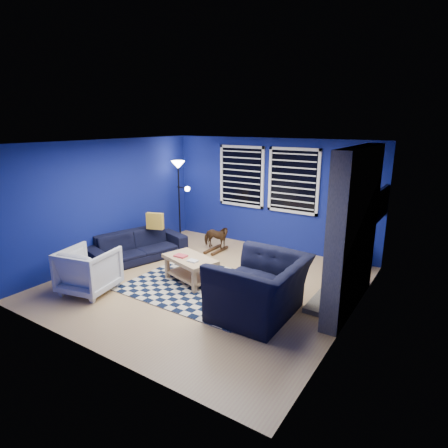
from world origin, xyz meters
name	(u,v)px	position (x,y,z in m)	size (l,w,h in m)	color
floor	(208,283)	(0.00, 0.00, 0.00)	(5.00, 5.00, 0.00)	tan
ceiling	(206,143)	(0.00, 0.00, 2.50)	(5.00, 5.00, 0.00)	white
wall_back	(271,194)	(0.00, 2.50, 1.25)	(5.00, 5.00, 0.00)	navy
wall_left	(109,201)	(-2.50, 0.00, 1.25)	(5.00, 5.00, 0.00)	navy
wall_right	(354,241)	(2.50, 0.00, 1.25)	(5.00, 5.00, 0.00)	navy
fireplace	(353,234)	(2.36, 0.50, 1.20)	(0.65, 2.00, 2.50)	gray
window_left	(241,176)	(-0.75, 2.46, 1.60)	(1.17, 0.06, 1.42)	black
window_right	(293,181)	(0.55, 2.46, 1.60)	(1.17, 0.06, 1.42)	black
tv	(381,204)	(2.45, 2.00, 1.40)	(0.07, 1.00, 0.58)	black
rug	(202,286)	(0.00, -0.17, 0.01)	(2.50, 2.00, 0.02)	black
sofa	(137,246)	(-1.95, 0.18, 0.30)	(0.81, 2.07, 0.60)	black
armchair_big	(260,287)	(1.33, -0.52, 0.45)	(1.21, 1.39, 0.90)	black
armchair_bent	(89,270)	(-1.51, -1.37, 0.39)	(0.83, 0.85, 0.77)	gray
rocking_horse	(216,237)	(-0.85, 1.52, 0.34)	(0.64, 0.29, 0.54)	#452216
coffee_table	(190,264)	(-0.29, -0.13, 0.34)	(1.12, 0.84, 0.50)	tan
cabinet	(346,252)	(1.84, 2.25, 0.28)	(0.69, 0.51, 0.62)	tan
floor_lamp	(179,176)	(-2.13, 1.85, 1.59)	(0.53, 0.32, 1.94)	black
throw_pillow	(155,221)	(-1.80, 0.60, 0.78)	(0.37, 0.11, 0.35)	gold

